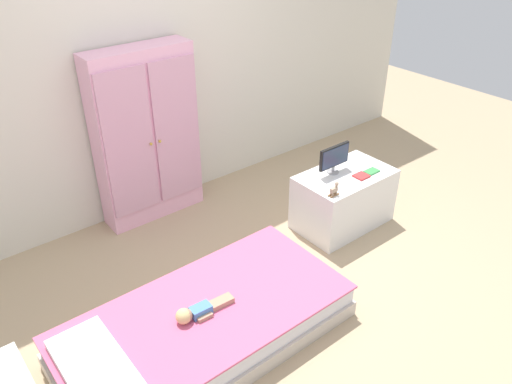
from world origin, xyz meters
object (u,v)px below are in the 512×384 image
Objects in this scene: wardrobe at (147,136)px; book_red at (361,176)px; rocking_horse_toy at (335,189)px; bed at (206,325)px; tv_stand at (343,199)px; book_green at (371,171)px; doll at (194,312)px; tv_monitor at (334,157)px.

wardrobe reaches higher than book_red.
bed is at bearing -171.61° from rocking_horse_toy.
rocking_horse_toy is at bearing -151.99° from tv_stand.
tv_stand is 0.33m from book_green.
bed is at bearing 4.71° from doll.
wardrobe reaches higher than book_green.
doll is 3.13× the size of book_green.
doll is 0.27× the size of wardrobe.
book_green is (0.12, 0.00, -0.00)m from book_red.
bed is 14.60× the size of book_green.
doll reaches higher than bed.
bed is at bearing -164.14° from tv_monitor.
doll is 3.56× the size of rocking_horse_toy.
bed is 1.88m from book_green.
book_red is at bearing -61.32° from tv_stand.
tv_stand is 0.47m from rocking_horse_toy.
rocking_horse_toy is at bearing -57.66° from wardrobe.
book_red reaches higher than doll.
wardrobe reaches higher than tv_monitor.
wardrobe is 1.72m from tv_stand.
bed is 1.40m from rocking_horse_toy.
wardrobe reaches higher than bed.
bed is at bearing -171.48° from book_red.
book_green reaches higher than bed.
bed is 16.59× the size of rocking_horse_toy.
book_green is (1.35, -1.27, -0.25)m from wardrobe.
book_green is at bearing 6.78° from rocking_horse_toy.
tv_stand is at bearing 149.28° from book_green.
bed is 0.18m from doll.
book_green is (1.91, 0.26, 0.20)m from doll.
tv_monitor is (1.58, 0.45, 0.50)m from bed.
wardrobe is at bearing 135.40° from tv_monitor.
bed is 5.87× the size of tv_monitor.
doll is at bearing -171.65° from book_red.
rocking_horse_toy is 0.51m from book_green.
book_green is at bearing -30.72° from tv_stand.
doll is 1.76m from tv_stand.
doll is 0.49× the size of tv_stand.
bed is 1.76m from book_red.
book_red reaches higher than bed.
bed is 1.72m from tv_monitor.
book_green is (0.50, 0.06, -0.04)m from rocking_horse_toy.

